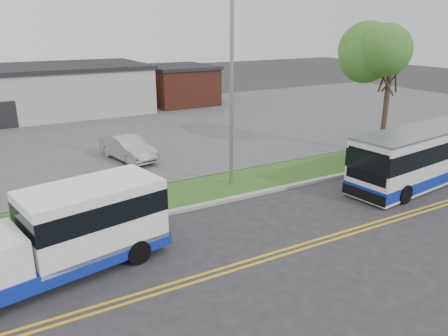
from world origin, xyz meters
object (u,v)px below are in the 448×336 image
parked_car_a (128,148)px  streetlight_near (232,81)px  tree_east (392,53)px  transit_bus (428,154)px  pedestrian (126,179)px  shuttle_bus (73,228)px

parked_car_a → streetlight_near: bearing=-77.3°
tree_east → parked_car_a: (-14.19, 6.42, -5.39)m
transit_bus → pedestrian: (-14.19, 5.53, -0.56)m
pedestrian → streetlight_near: bearing=133.0°
pedestrian → parked_car_a: 5.72m
tree_east → streetlight_near: (-11.00, -0.27, -0.97)m
transit_bus → parked_car_a: 16.53m
pedestrian → parked_car_a: size_ratio=0.36×
tree_east → pedestrian: bearing=176.4°
tree_east → streetlight_near: 11.05m
parked_car_a → shuttle_bus: bearing=-128.8°
tree_east → streetlight_near: bearing=-178.6°
tree_east → streetlight_near: streetlight_near is taller
transit_bus → pedestrian: 15.24m
shuttle_bus → transit_bus: bearing=-11.7°
streetlight_near → transit_bus: bearing=-24.9°
pedestrian → tree_east: bearing=143.7°
tree_east → pedestrian: tree_east is taller
shuttle_bus → pedestrian: (3.45, 5.41, -0.60)m
transit_bus → pedestrian: bearing=152.1°
tree_east → pedestrian: 16.91m
tree_east → streetlight_near: size_ratio=0.88×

